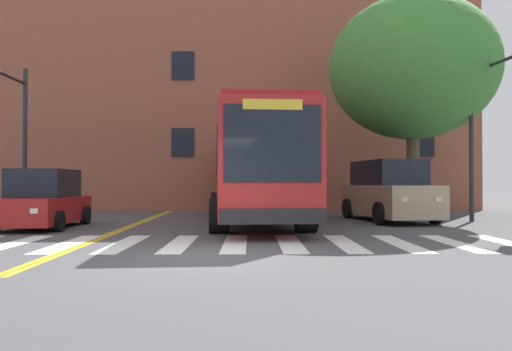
% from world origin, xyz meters
% --- Properties ---
extents(ground_plane, '(120.00, 120.00, 0.00)m').
position_xyz_m(ground_plane, '(0.00, 0.00, 0.00)').
color(ground_plane, '#4C4C4F').
extents(crosswalk, '(13.14, 3.59, 0.01)m').
position_xyz_m(crosswalk, '(0.55, 2.30, 0.00)').
color(crosswalk, white).
rests_on(crosswalk, ground).
extents(lane_line_yellow_inner, '(0.12, 36.00, 0.01)m').
position_xyz_m(lane_line_yellow_inner, '(-2.94, 16.30, 0.00)').
color(lane_line_yellow_inner, gold).
rests_on(lane_line_yellow_inner, ground).
extents(lane_line_yellow_outer, '(0.12, 36.00, 0.01)m').
position_xyz_m(lane_line_yellow_outer, '(-2.78, 16.30, 0.00)').
color(lane_line_yellow_outer, gold).
rests_on(lane_line_yellow_outer, ground).
extents(city_bus, '(3.47, 12.54, 3.59)m').
position_xyz_m(city_bus, '(1.05, 8.52, 1.96)').
color(city_bus, '#B22323').
rests_on(city_bus, ground).
extents(car_red_near_lane, '(2.06, 4.13, 1.80)m').
position_xyz_m(car_red_near_lane, '(-5.40, 6.39, 0.82)').
color(car_red_near_lane, '#AD1E1E').
rests_on(car_red_near_lane, ground).
extents(car_tan_far_lane, '(2.63, 5.29, 2.19)m').
position_xyz_m(car_tan_far_lane, '(5.96, 8.86, 1.04)').
color(car_tan_far_lane, tan).
rests_on(car_tan_far_lane, ground).
extents(traffic_light_near_corner, '(0.54, 3.22, 5.76)m').
position_xyz_m(traffic_light_near_corner, '(8.98, 7.25, 3.84)').
color(traffic_light_near_corner, '#28282D').
rests_on(traffic_light_near_corner, ground).
extents(traffic_light_far_corner, '(0.34, 2.93, 5.54)m').
position_xyz_m(traffic_light_far_corner, '(-7.24, 8.07, 3.63)').
color(traffic_light_far_corner, '#28282D').
rests_on(traffic_light_far_corner, ground).
extents(street_tree_curbside_large, '(8.49, 8.56, 8.55)m').
position_xyz_m(street_tree_curbside_large, '(7.26, 9.94, 5.79)').
color(street_tree_curbside_large, brown).
rests_on(street_tree_curbside_large, ground).
extents(building_facade, '(29.68, 6.79, 13.44)m').
position_xyz_m(building_facade, '(-2.25, 18.68, 6.73)').
color(building_facade, '#9E5642').
rests_on(building_facade, ground).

